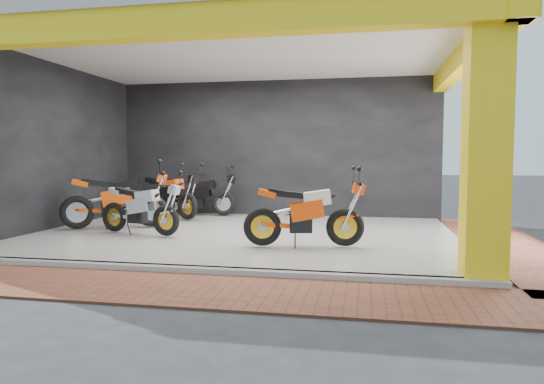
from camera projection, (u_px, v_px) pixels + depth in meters
The scene contains 16 objects.
ground at pixel (212, 258), 7.48m from camera, with size 80.00×80.00×0.00m, color #2D2D30.
showroom_floor at pixel (244, 235), 9.43m from camera, with size 8.00×6.00×0.10m, color beige.
showroom_ceiling at pixel (243, 50), 9.19m from camera, with size 8.40×6.40×0.20m, color beige.
back_wall at pixel (274, 150), 12.35m from camera, with size 8.20×0.20×3.50m, color black.
left_wall at pixel (53, 148), 10.09m from camera, with size 0.20×6.20×3.50m, color black.
corner_column at pixel (486, 141), 5.91m from camera, with size 0.50×0.50×3.50m, color yellow.
header_beam_front at pixel (186, 22), 6.27m from camera, with size 8.40×0.30×0.40m, color yellow.
header_beam_right at pixel (466, 57), 8.45m from camera, with size 0.30×6.40×0.40m, color yellow.
floor_kerb at pixel (189, 270), 6.48m from camera, with size 8.00×0.20×0.10m, color beige.
paver_front at pixel (165, 288), 5.71m from camera, with size 9.00×1.40×0.03m, color brown.
paver_right at pixel (509, 245), 8.52m from camera, with size 1.40×7.00×0.03m, color brown.
moto_hero at pixel (345, 209), 7.80m from camera, with size 2.07×0.77×1.26m, color #FF470A, non-canonical shape.
moto_row_a at pixel (166, 205), 8.85m from camera, with size 1.90×0.71×1.16m, color #999CA0, non-canonical shape.
moto_row_b at pixel (151, 195), 10.04m from camera, with size 2.24×0.83×1.37m, color #DE4809, non-canonical shape.
moto_row_c at pixel (187, 193), 11.16m from camera, with size 2.11×0.78×1.29m, color black, non-canonical shape.
moto_row_d at pixel (224, 192), 12.06m from camera, with size 1.99×0.74×1.21m, color black, non-canonical shape.
Camera 1 is at (2.31, -7.08, 1.54)m, focal length 32.00 mm.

